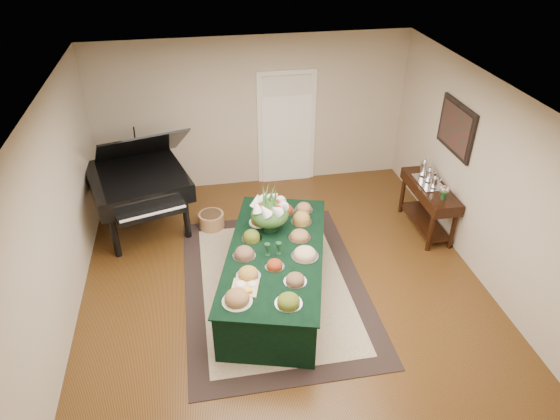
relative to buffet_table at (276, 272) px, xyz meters
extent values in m
plane|color=#311B0A|center=(0.14, 0.15, -0.36)|extent=(6.00, 6.00, 0.00)
cube|color=black|center=(0.01, 0.15, -0.36)|extent=(2.47, 3.45, 0.01)
cube|color=beige|center=(0.01, 0.15, -0.35)|extent=(1.97, 2.96, 0.01)
cube|color=white|center=(0.74, 3.13, 0.69)|extent=(1.05, 0.04, 2.10)
cube|color=white|center=(0.74, 3.11, 0.64)|extent=(0.90, 0.06, 2.00)
cube|color=black|center=(0.00, 0.00, -0.01)|extent=(1.80, 2.76, 0.71)
cube|color=black|center=(0.00, 0.00, 0.35)|extent=(1.87, 2.83, 0.02)
cylinder|color=#ADB6AC|center=(-0.59, -0.86, 0.36)|extent=(0.35, 0.35, 0.01)
ellipsoid|color=#99683D|center=(-0.59, -0.86, 0.42)|extent=(0.29, 0.29, 0.11)
cylinder|color=silver|center=(-0.41, -0.44, 0.36)|extent=(0.30, 0.30, 0.01)
ellipsoid|color=#B07E33|center=(-0.41, -0.44, 0.41)|extent=(0.25, 0.25, 0.08)
cylinder|color=silver|center=(-0.27, 0.31, 0.36)|extent=(0.28, 0.28, 0.01)
ellipsoid|color=#546319|center=(-0.27, 0.31, 0.42)|extent=(0.23, 0.23, 0.09)
cylinder|color=#ADB6AC|center=(-0.10, 0.68, 0.36)|extent=(0.31, 0.31, 0.01)
ellipsoid|color=brown|center=(-0.10, 0.68, 0.42)|extent=(0.26, 0.26, 0.11)
cylinder|color=silver|center=(0.47, 0.59, 0.36)|extent=(0.30, 0.30, 0.01)
ellipsoid|color=#B07E33|center=(0.47, 0.59, 0.43)|extent=(0.25, 0.25, 0.12)
cylinder|color=silver|center=(-0.07, -0.32, 0.36)|extent=(0.24, 0.24, 0.01)
ellipsoid|color=maroon|center=(-0.07, -0.32, 0.40)|extent=(0.20, 0.20, 0.07)
cylinder|color=silver|center=(-0.02, -1.00, 0.36)|extent=(0.32, 0.32, 0.01)
ellipsoid|color=#546319|center=(-0.02, -1.00, 0.41)|extent=(0.26, 0.26, 0.08)
cylinder|color=silver|center=(0.57, 0.89, 0.36)|extent=(0.27, 0.27, 0.01)
ellipsoid|color=#99683D|center=(0.57, 0.89, 0.41)|extent=(0.22, 0.22, 0.08)
cylinder|color=silver|center=(0.35, -0.18, 0.36)|extent=(0.35, 0.35, 0.01)
ellipsoid|color=beige|center=(0.35, -0.18, 0.41)|extent=(0.29, 0.29, 0.08)
cylinder|color=silver|center=(0.13, -0.64, 0.36)|extent=(0.28, 0.28, 0.01)
ellipsoid|color=brown|center=(0.13, -0.64, 0.41)|extent=(0.23, 0.23, 0.07)
cylinder|color=silver|center=(-0.03, 1.05, 0.36)|extent=(0.27, 0.27, 0.01)
ellipsoid|color=#C7636E|center=(-0.03, 1.05, 0.41)|extent=(0.22, 0.22, 0.09)
cylinder|color=silver|center=(0.29, 0.90, 0.36)|extent=(0.30, 0.30, 0.01)
ellipsoid|color=maroon|center=(0.29, 0.90, 0.41)|extent=(0.24, 0.24, 0.07)
cylinder|color=silver|center=(-0.41, -0.04, 0.36)|extent=(0.30, 0.30, 0.01)
ellipsoid|color=brown|center=(-0.41, -0.04, 0.42)|extent=(0.25, 0.25, 0.09)
cylinder|color=silver|center=(0.37, 0.22, 0.36)|extent=(0.31, 0.31, 0.01)
ellipsoid|color=#99683D|center=(0.37, 0.22, 0.41)|extent=(0.25, 0.25, 0.07)
cube|color=tan|center=(-0.48, -0.65, 0.37)|extent=(0.38, 0.38, 0.02)
ellipsoid|color=beige|center=(-0.52, -0.60, 0.42)|extent=(0.14, 0.14, 0.08)
ellipsoid|color=beige|center=(-0.38, -0.62, 0.41)|extent=(0.12, 0.12, 0.07)
cube|color=gold|center=(-0.45, -0.74, 0.40)|extent=(0.10, 0.08, 0.05)
cylinder|color=#15341D|center=(0.01, 0.50, 0.46)|extent=(0.20, 0.20, 0.20)
ellipsoid|color=#2D5522|center=(0.01, 0.50, 0.60)|extent=(0.51, 0.51, 0.33)
cylinder|color=black|center=(-2.20, 1.24, -0.02)|extent=(0.10, 0.10, 0.70)
cylinder|color=black|center=(-1.14, 1.54, -0.02)|extent=(0.10, 0.10, 0.70)
cylinder|color=black|center=(-2.02, 2.59, -0.02)|extent=(0.10, 0.10, 0.70)
cube|color=black|center=(-1.84, 1.96, 0.48)|extent=(1.76, 1.82, 0.30)
cube|color=black|center=(-1.60, 1.15, 0.38)|extent=(1.02, 0.49, 0.10)
cube|color=black|center=(-1.73, 2.15, 0.98)|extent=(1.59, 1.41, 0.77)
cylinder|color=#90603A|center=(-0.76, 1.74, -0.24)|extent=(0.41, 0.41, 0.26)
cylinder|color=black|center=(2.46, 0.54, -0.05)|extent=(0.07, 0.07, 0.63)
cylinder|color=black|center=(2.82, 0.54, -0.05)|extent=(0.07, 0.07, 0.63)
cylinder|color=black|center=(2.46, 1.65, -0.05)|extent=(0.07, 0.07, 0.63)
cylinder|color=black|center=(2.82, 1.65, -0.05)|extent=(0.07, 0.07, 0.63)
cube|color=black|center=(2.64, 1.09, 0.35)|extent=(0.45, 1.31, 0.18)
cube|color=black|center=(2.64, 1.09, -0.21)|extent=(0.38, 1.15, 0.03)
cube|color=silver|center=(2.64, 1.19, 0.45)|extent=(0.34, 0.58, 0.02)
cylinder|color=#15341D|center=(2.64, 0.69, 0.50)|extent=(0.07, 0.07, 0.11)
ellipsoid|color=pink|center=(2.64, 0.69, 0.60)|extent=(0.17, 0.17, 0.11)
cube|color=black|center=(2.86, 1.09, 1.39)|extent=(0.04, 0.95, 0.75)
cube|color=#51151E|center=(2.84, 1.09, 1.39)|extent=(0.01, 0.82, 0.62)
camera|label=1|loc=(-0.85, -5.08, 4.30)|focal=32.00mm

